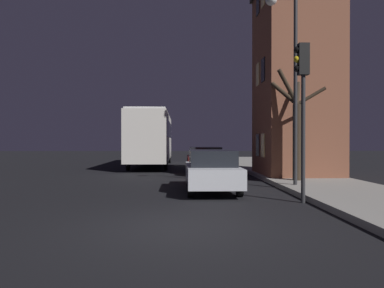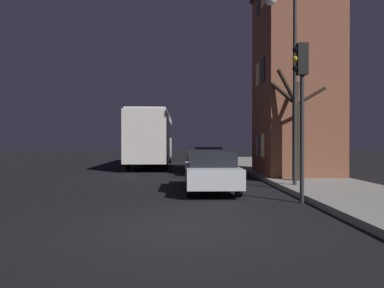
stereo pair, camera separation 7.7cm
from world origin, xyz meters
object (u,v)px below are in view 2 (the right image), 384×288
object	(u,v)px
streetlamp	(286,56)
bare_tree	(295,127)
car_mid_lane	(205,159)
car_near_lane	(210,170)
traffic_light	(301,89)
bus	(152,135)

from	to	relation	value
streetlamp	bare_tree	size ratio (longest dim) A/B	1.55
car_mid_lane	car_near_lane	bearing A→B (deg)	-91.98
car_mid_lane	streetlamp	bearing A→B (deg)	-70.14
traffic_light	bus	xyz separation A→B (m)	(-5.49, 16.01, -1.05)
car_mid_lane	bare_tree	bearing A→B (deg)	-57.72
bare_tree	bus	xyz separation A→B (m)	(-6.74, 11.43, -0.12)
car_near_lane	car_mid_lane	size ratio (longest dim) A/B	1.08
car_near_lane	bus	bearing A→B (deg)	103.15
bus	car_mid_lane	distance (m)	7.09
streetlamp	bus	xyz separation A→B (m)	(-5.89, 13.07, -2.67)
car_near_lane	car_mid_lane	distance (m)	7.25
bus	car_near_lane	world-z (taller)	bus
streetlamp	bare_tree	xyz separation A→B (m)	(0.86, 1.64, -2.55)
bare_tree	car_near_lane	world-z (taller)	bare_tree
bare_tree	bus	size ratio (longest dim) A/B	0.38
car_near_lane	bare_tree	bearing A→B (deg)	27.48
bus	car_mid_lane	xyz separation A→B (m)	(3.36, -6.08, -1.44)
traffic_light	car_mid_lane	distance (m)	10.46
traffic_light	car_mid_lane	xyz separation A→B (m)	(-2.13, 9.93, -2.50)
bus	bare_tree	bearing A→B (deg)	-59.46
streetlamp	bus	distance (m)	14.58
traffic_light	car_mid_lane	bearing A→B (deg)	102.13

